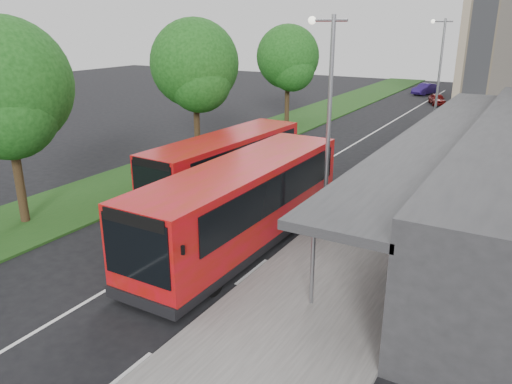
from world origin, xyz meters
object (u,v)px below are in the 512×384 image
bus_main (242,205)px  bollard (426,141)px  lamp_post_far (438,71)px  bus_second (226,165)px  tree_far (288,61)px  car_far (425,89)px  tree_mid (195,69)px  car_near (437,99)px  lamp_post_near (327,115)px  litter_bin (394,177)px  tree_near (6,94)px

bus_main → bollard: bus_main is taller
lamp_post_far → bus_second: 18.92m
tree_far → car_far: size_ratio=2.05×
bus_second → car_far: bearing=92.3°
tree_mid → bus_main: bearing=-46.4°
tree_mid → car_near: size_ratio=2.53×
car_near → car_far: size_ratio=0.85×
tree_mid → bus_second: size_ratio=0.82×
bus_main → car_far: 45.67m
tree_far → car_near: tree_far is taller
lamp_post_far → car_near: (-2.75, 16.14, -4.16)m
tree_mid → car_near: tree_mid is taller
tree_far → bus_main: 23.44m
lamp_post_near → bus_main: lamp_post_near is taller
lamp_post_far → litter_bin: 13.56m
bus_main → car_far: (-3.28, 45.55, -0.97)m
tree_near → bus_second: size_ratio=0.82×
lamp_post_near → lamp_post_far: size_ratio=1.00×
lamp_post_far → bollard: lamp_post_far is taller
lamp_post_near → car_near: size_ratio=2.47×
litter_bin → tree_mid: bearing=-179.8°
tree_far → bollard: size_ratio=6.88×
car_near → lamp_post_far: bearing=-103.2°
tree_near → car_near: (8.37, 41.08, -4.76)m
litter_bin → car_near: size_ratio=0.29×
car_far → tree_mid: bearing=-79.0°
bus_second → car_far: bus_second is taller
bollard → tree_mid: bearing=-143.4°
tree_far → car_near: 19.55m
tree_near → bus_main: 10.03m
lamp_post_far → litter_bin: (0.84, -12.90, -4.10)m
tree_near → litter_bin: size_ratio=8.70×
bus_main → bus_second: size_ratio=1.10×
bus_second → car_near: bus_second is taller
bus_main → bus_second: bus_main is taller
tree_mid → car_far: bearing=81.1°
tree_near → lamp_post_far: bearing=66.0°
bus_second → car_far: size_ratio=2.63×
tree_mid → bus_second: bearing=-42.5°
tree_near → bus_main: bearing=16.3°
tree_mid → bus_main: size_ratio=0.74×
car_far → litter_bin: bearing=-60.2°
lamp_post_far → bollard: (0.51, -4.30, -4.00)m
bollard → car_near: (-3.27, 20.44, -0.17)m
tree_near → bus_second: tree_near is taller
tree_mid → lamp_post_far: tree_mid is taller
tree_near → lamp_post_far: (11.13, 24.95, -0.59)m
car_near → tree_far: bearing=-139.0°
bollard → lamp_post_near: bearing=-91.9°
bus_main → litter_bin: size_ratio=11.70×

